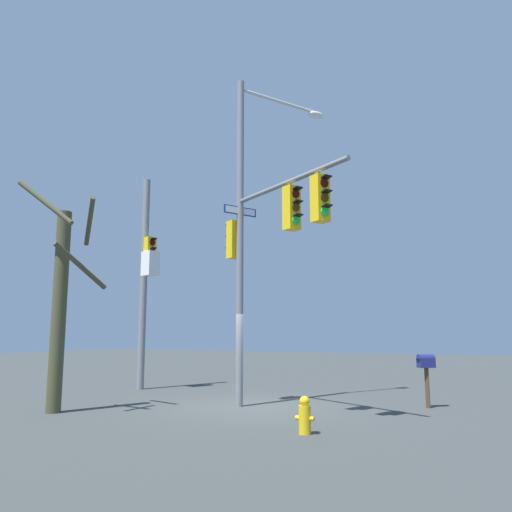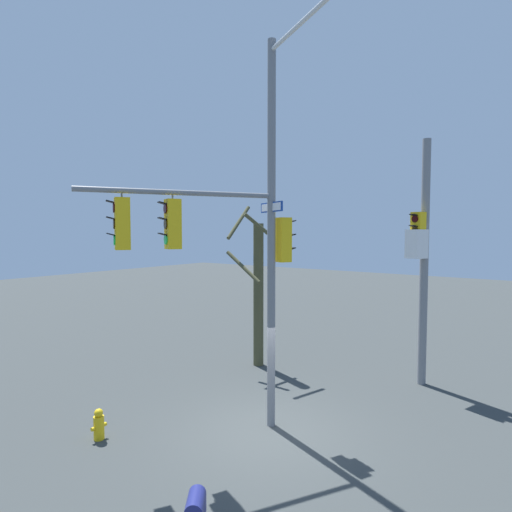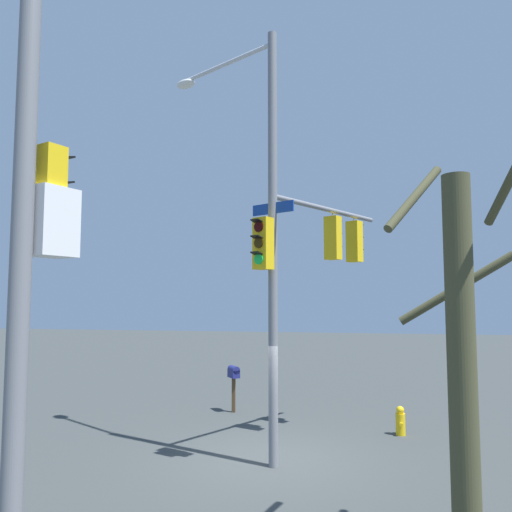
{
  "view_description": "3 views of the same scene",
  "coord_description": "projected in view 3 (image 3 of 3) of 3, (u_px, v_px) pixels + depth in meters",
  "views": [
    {
      "loc": [
        6.27,
        -12.74,
        1.95
      ],
      "look_at": [
        0.15,
        -0.19,
        4.1
      ],
      "focal_mm": 35.54,
      "sensor_mm": 36.0,
      "label": 1
    },
    {
      "loc": [
        8.08,
        5.54,
        4.86
      ],
      "look_at": [
        -0.03,
        -0.39,
        4.27
      ],
      "focal_mm": 29.2,
      "sensor_mm": 36.0,
      "label": 2
    },
    {
      "loc": [
        -10.91,
        -1.79,
        3.52
      ],
      "look_at": [
        -0.53,
        0.17,
        4.41
      ],
      "focal_mm": 34.81,
      "sensor_mm": 36.0,
      "label": 3
    }
  ],
  "objects": [
    {
      "name": "fire_hydrant",
      "position": [
        400.0,
        421.0,
        12.74
      ],
      "size": [
        0.38,
        0.24,
        0.73
      ],
      "color": "yellow",
      "rests_on": "ground"
    },
    {
      "name": "secondary_pole_assembly",
      "position": [
        33.0,
        244.0,
        6.14
      ],
      "size": [
        0.85,
        0.61,
        7.73
      ],
      "rotation": [
        0.0,
        0.0,
        5.94
      ],
      "color": "slate",
      "rests_on": "ground"
    },
    {
      "name": "ground_plane",
      "position": [
        268.0,
        461.0,
        10.72
      ],
      "size": [
        80.0,
        80.0,
        0.0
      ],
      "primitive_type": "plane",
      "color": "#373B3B"
    },
    {
      "name": "main_signal_pole_assembly",
      "position": [
        292.0,
        224.0,
        11.59
      ],
      "size": [
        4.48,
        5.18,
        9.44
      ],
      "rotation": [
        0.0,
        0.0,
        5.75
      ],
      "color": "slate",
      "rests_on": "ground"
    },
    {
      "name": "bare_tree_behind_pole",
      "position": [
        462.0,
        352.0,
        6.47
      ],
      "size": [
        1.66,
        1.97,
        5.84
      ],
      "color": "#44442B",
      "rests_on": "ground"
    },
    {
      "name": "mailbox",
      "position": [
        234.0,
        376.0,
        15.35
      ],
      "size": [
        0.5,
        0.46,
        1.41
      ],
      "rotation": [
        0.0,
        0.0,
        2.21
      ],
      "color": "#4C3823",
      "rests_on": "ground"
    }
  ]
}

